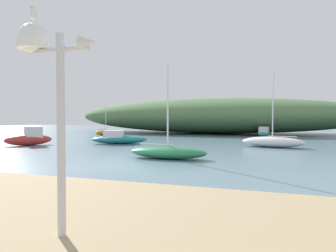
# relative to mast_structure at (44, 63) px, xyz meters

# --- Properties ---
(ground_plane) EXTENTS (120.00, 120.00, 0.00)m
(ground_plane) POSITION_rel_mast_structure_xyz_m (-2.82, 7.08, -2.73)
(ground_plane) COLOR slate
(distant_hill) EXTENTS (38.54, 13.10, 4.52)m
(distant_hill) POSITION_rel_mast_structure_xyz_m (-2.84, 34.21, -0.47)
(distant_hill) COLOR #517547
(distant_hill) RESTS_ON ground
(mast_structure) EXTENTS (1.30, 0.47, 3.13)m
(mast_structure) POSITION_rel_mast_structure_xyz_m (0.00, 0.00, 0.00)
(mast_structure) COLOR silver
(mast_structure) RESTS_ON beach_sand
(seagull_on_radar) EXTENTS (0.24, 0.30, 0.23)m
(seagull_on_radar) POSITION_rel_mast_structure_xyz_m (-0.17, -0.01, 0.73)
(seagull_on_radar) COLOR orange
(seagull_on_radar) RESTS_ON mast_structure
(motorboat_far_right) EXTENTS (1.69, 3.38, 1.07)m
(motorboat_far_right) POSITION_rel_mast_structure_xyz_m (3.35, 28.31, -2.33)
(motorboat_far_right) COLOR teal
(motorboat_far_right) RESTS_ON ground
(motorboat_mid_channel) EXTENTS (4.40, 2.78, 1.02)m
(motorboat_mid_channel) POSITION_rel_mast_structure_xyz_m (-7.28, 16.05, -2.33)
(motorboat_mid_channel) COLOR teal
(motorboat_mid_channel) RESTS_ON ground
(sailboat_inner_mooring) EXTENTS (3.81, 1.37, 4.53)m
(sailboat_inner_mooring) POSITION_rel_mast_structure_xyz_m (-1.20, 9.52, -2.41)
(sailboat_inner_mooring) COLOR #287A4C
(sailboat_inner_mooring) RESTS_ON ground
(motorboat_off_point) EXTENTS (2.59, 3.13, 1.34)m
(motorboat_off_point) POSITION_rel_mast_structure_xyz_m (-12.61, 12.86, -2.22)
(motorboat_off_point) COLOR #B72D28
(motorboat_off_point) RESTS_ON ground
(sailboat_near_shore) EXTENTS (4.17, 2.12, 4.97)m
(sailboat_near_shore) POSITION_rel_mast_structure_xyz_m (3.76, 16.83, -2.36)
(sailboat_near_shore) COLOR white
(sailboat_near_shore) RESTS_ON ground
(sailboat_by_sandbar) EXTENTS (1.80, 3.16, 3.43)m
(sailboat_by_sandbar) POSITION_rel_mast_structure_xyz_m (-13.84, 25.45, -2.40)
(sailboat_by_sandbar) COLOR orange
(sailboat_by_sandbar) RESTS_ON ground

